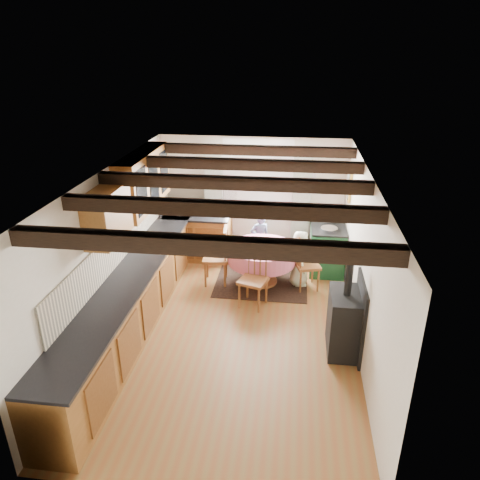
# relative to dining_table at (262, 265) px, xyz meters

# --- Properties ---
(floor) EXTENTS (3.60, 5.50, 0.00)m
(floor) POSITION_rel_dining_table_xyz_m (-0.30, -1.53, -0.36)
(floor) COLOR brown
(floor) RESTS_ON ground
(ceiling) EXTENTS (3.60, 5.50, 0.00)m
(ceiling) POSITION_rel_dining_table_xyz_m (-0.30, -1.53, 2.04)
(ceiling) COLOR white
(ceiling) RESTS_ON ground
(wall_back) EXTENTS (3.60, 0.00, 2.40)m
(wall_back) POSITION_rel_dining_table_xyz_m (-0.30, 1.22, 0.84)
(wall_back) COLOR silver
(wall_back) RESTS_ON ground
(wall_front) EXTENTS (3.60, 0.00, 2.40)m
(wall_front) POSITION_rel_dining_table_xyz_m (-0.30, -4.28, 0.84)
(wall_front) COLOR silver
(wall_front) RESTS_ON ground
(wall_left) EXTENTS (0.00, 5.50, 2.40)m
(wall_left) POSITION_rel_dining_table_xyz_m (-2.10, -1.53, 0.84)
(wall_left) COLOR silver
(wall_left) RESTS_ON ground
(wall_right) EXTENTS (0.00, 5.50, 2.40)m
(wall_right) POSITION_rel_dining_table_xyz_m (1.50, -1.53, 0.84)
(wall_right) COLOR silver
(wall_right) RESTS_ON ground
(beam_a) EXTENTS (3.60, 0.16, 0.16)m
(beam_a) POSITION_rel_dining_table_xyz_m (-0.30, -3.53, 1.95)
(beam_a) COLOR black
(beam_a) RESTS_ON ceiling
(beam_b) EXTENTS (3.60, 0.16, 0.16)m
(beam_b) POSITION_rel_dining_table_xyz_m (-0.30, -2.53, 1.95)
(beam_b) COLOR black
(beam_b) RESTS_ON ceiling
(beam_c) EXTENTS (3.60, 0.16, 0.16)m
(beam_c) POSITION_rel_dining_table_xyz_m (-0.30, -1.53, 1.95)
(beam_c) COLOR black
(beam_c) RESTS_ON ceiling
(beam_d) EXTENTS (3.60, 0.16, 0.16)m
(beam_d) POSITION_rel_dining_table_xyz_m (-0.30, -0.53, 1.95)
(beam_d) COLOR black
(beam_d) RESTS_ON ceiling
(beam_e) EXTENTS (3.60, 0.16, 0.16)m
(beam_e) POSITION_rel_dining_table_xyz_m (-0.30, 0.47, 1.95)
(beam_e) COLOR black
(beam_e) RESTS_ON ceiling
(splash_left) EXTENTS (0.02, 4.50, 0.55)m
(splash_left) POSITION_rel_dining_table_xyz_m (-2.08, -1.23, 0.84)
(splash_left) COLOR beige
(splash_left) RESTS_ON wall_left
(splash_back) EXTENTS (1.40, 0.02, 0.55)m
(splash_back) POSITION_rel_dining_table_xyz_m (-1.30, 1.20, 0.84)
(splash_back) COLOR beige
(splash_back) RESTS_ON wall_back
(base_cabinet_left) EXTENTS (0.60, 5.30, 0.88)m
(base_cabinet_left) POSITION_rel_dining_table_xyz_m (-1.80, -1.53, 0.08)
(base_cabinet_left) COLOR brown
(base_cabinet_left) RESTS_ON floor
(base_cabinet_back) EXTENTS (1.30, 0.60, 0.88)m
(base_cabinet_back) POSITION_rel_dining_table_xyz_m (-1.35, 0.92, 0.08)
(base_cabinet_back) COLOR brown
(base_cabinet_back) RESTS_ON floor
(worktop_left) EXTENTS (0.64, 5.30, 0.04)m
(worktop_left) POSITION_rel_dining_table_xyz_m (-1.78, -1.53, 0.54)
(worktop_left) COLOR black
(worktop_left) RESTS_ON base_cabinet_left
(worktop_back) EXTENTS (1.30, 0.64, 0.04)m
(worktop_back) POSITION_rel_dining_table_xyz_m (-1.35, 0.90, 0.54)
(worktop_back) COLOR black
(worktop_back) RESTS_ON base_cabinet_back
(wall_cabinet_glass) EXTENTS (0.34, 1.80, 0.90)m
(wall_cabinet_glass) POSITION_rel_dining_table_xyz_m (-1.93, -0.33, 1.59)
(wall_cabinet_glass) COLOR brown
(wall_cabinet_glass) RESTS_ON wall_left
(wall_cabinet_solid) EXTENTS (0.34, 0.90, 0.70)m
(wall_cabinet_solid) POSITION_rel_dining_table_xyz_m (-1.93, -1.83, 1.54)
(wall_cabinet_solid) COLOR brown
(wall_cabinet_solid) RESTS_ON wall_left
(window_frame) EXTENTS (1.34, 0.03, 1.54)m
(window_frame) POSITION_rel_dining_table_xyz_m (-0.20, 1.20, 1.24)
(window_frame) COLOR white
(window_frame) RESTS_ON wall_back
(window_pane) EXTENTS (1.20, 0.01, 1.40)m
(window_pane) POSITION_rel_dining_table_xyz_m (-0.20, 1.21, 1.24)
(window_pane) COLOR white
(window_pane) RESTS_ON wall_back
(curtain_left) EXTENTS (0.35, 0.10, 2.10)m
(curtain_left) POSITION_rel_dining_table_xyz_m (-1.05, 1.12, 0.74)
(curtain_left) COLOR silver
(curtain_left) RESTS_ON wall_back
(curtain_right) EXTENTS (0.35, 0.10, 2.10)m
(curtain_right) POSITION_rel_dining_table_xyz_m (0.65, 1.12, 0.74)
(curtain_right) COLOR silver
(curtain_right) RESTS_ON wall_back
(curtain_rod) EXTENTS (2.00, 0.03, 0.03)m
(curtain_rod) POSITION_rel_dining_table_xyz_m (-0.20, 1.12, 1.84)
(curtain_rod) COLOR black
(curtain_rod) RESTS_ON wall_back
(wall_picture) EXTENTS (0.04, 0.50, 0.60)m
(wall_picture) POSITION_rel_dining_table_xyz_m (1.47, 0.77, 1.34)
(wall_picture) COLOR gold
(wall_picture) RESTS_ON wall_right
(wall_plate) EXTENTS (0.30, 0.02, 0.30)m
(wall_plate) POSITION_rel_dining_table_xyz_m (0.75, 1.19, 1.34)
(wall_plate) COLOR silver
(wall_plate) RESTS_ON wall_back
(rug) EXTENTS (1.64, 1.27, 0.01)m
(rug) POSITION_rel_dining_table_xyz_m (0.00, 0.00, -0.35)
(rug) COLOR black
(rug) RESTS_ON floor
(dining_table) EXTENTS (1.19, 1.19, 0.72)m
(dining_table) POSITION_rel_dining_table_xyz_m (0.00, 0.00, 0.00)
(dining_table) COLOR #CF5A82
(dining_table) RESTS_ON floor
(chair_near) EXTENTS (0.54, 0.55, 0.99)m
(chair_near) POSITION_rel_dining_table_xyz_m (-0.08, -0.77, 0.13)
(chair_near) COLOR brown
(chair_near) RESTS_ON floor
(chair_left) EXTENTS (0.51, 0.50, 1.06)m
(chair_left) POSITION_rel_dining_table_xyz_m (-0.82, -0.07, 0.17)
(chair_left) COLOR brown
(chair_left) RESTS_ON floor
(chair_right) EXTENTS (0.53, 0.52, 0.97)m
(chair_right) POSITION_rel_dining_table_xyz_m (0.80, -0.06, 0.12)
(chair_right) COLOR brown
(chair_right) RESTS_ON floor
(aga_range) EXTENTS (0.63, 0.98, 0.90)m
(aga_range) POSITION_rel_dining_table_xyz_m (1.17, 0.73, 0.09)
(aga_range) COLOR #174C28
(aga_range) RESTS_ON floor
(cast_iron_stove) EXTENTS (0.42, 0.70, 1.40)m
(cast_iron_stove) POSITION_rel_dining_table_xyz_m (1.28, -1.79, 0.34)
(cast_iron_stove) COLOR black
(cast_iron_stove) RESTS_ON floor
(child_far) EXTENTS (0.44, 0.36, 1.04)m
(child_far) POSITION_rel_dining_table_xyz_m (-0.11, 0.81, 0.16)
(child_far) COLOR #4B5875
(child_far) RESTS_ON floor
(child_right) EXTENTS (0.39, 0.54, 1.02)m
(child_right) POSITION_rel_dining_table_xyz_m (0.66, 0.04, 0.15)
(child_right) COLOR beige
(child_right) RESTS_ON floor
(bowl_a) EXTENTS (0.25, 0.25, 0.05)m
(bowl_a) POSITION_rel_dining_table_xyz_m (-0.08, 0.19, 0.38)
(bowl_a) COLOR silver
(bowl_a) RESTS_ON dining_table
(bowl_b) EXTENTS (0.28, 0.28, 0.07)m
(bowl_b) POSITION_rel_dining_table_xyz_m (0.14, -0.23, 0.39)
(bowl_b) COLOR silver
(bowl_b) RESTS_ON dining_table
(cup) EXTENTS (0.11, 0.11, 0.10)m
(cup) POSITION_rel_dining_table_xyz_m (-0.16, -0.02, 0.41)
(cup) COLOR silver
(cup) RESTS_ON dining_table
(canister_tall) EXTENTS (0.13, 0.13, 0.23)m
(canister_tall) POSITION_rel_dining_table_xyz_m (-1.67, 0.84, 0.67)
(canister_tall) COLOR #262628
(canister_tall) RESTS_ON worktop_back
(canister_wide) EXTENTS (0.18, 0.18, 0.20)m
(canister_wide) POSITION_rel_dining_table_xyz_m (-1.20, 1.03, 0.66)
(canister_wide) COLOR #262628
(canister_wide) RESTS_ON worktop_back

